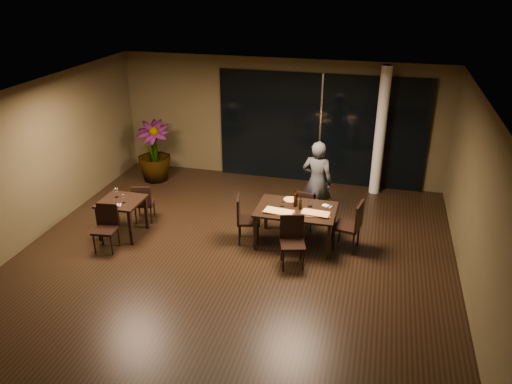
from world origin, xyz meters
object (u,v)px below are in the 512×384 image
at_px(chair_main_left, 244,217).
at_px(bottle_a, 295,200).
at_px(side_table, 122,206).
at_px(bottle_c, 296,198).
at_px(chair_side_far, 143,202).
at_px(chair_main_far, 306,207).
at_px(bottle_b, 300,203).
at_px(main_table, 296,212).
at_px(chair_main_near, 292,238).
at_px(chair_main_right, 352,224).
at_px(diner, 317,182).
at_px(potted_plant, 154,151).
at_px(chair_side_near, 106,225).

relative_size(chair_main_left, bottle_a, 3.48).
height_order(side_table, bottle_c, bottle_c).
distance_m(chair_main_left, chair_side_far, 2.27).
height_order(chair_main_far, bottle_b, bottle_b).
bearing_deg(chair_side_far, side_table, 59.64).
xyz_separation_m(main_table, chair_main_left, (-0.98, -0.16, -0.14)).
xyz_separation_m(side_table, chair_main_far, (3.49, 1.17, -0.15)).
xyz_separation_m(chair_main_far, chair_main_near, (-0.02, -1.40, 0.05)).
height_order(chair_main_right, chair_side_far, chair_main_right).
bearing_deg(diner, chair_main_right, 136.44).
bearing_deg(chair_side_far, bottle_b, 164.32).
height_order(chair_main_near, bottle_c, bottle_c).
bearing_deg(bottle_a, chair_main_far, 77.65).
bearing_deg(potted_plant, chair_main_left, -38.73).
height_order(side_table, chair_main_near, chair_main_near).
bearing_deg(chair_side_near, chair_main_near, -1.24).
bearing_deg(chair_main_right, chair_side_near, -65.51).
distance_m(chair_main_near, bottle_a, 0.90).
bearing_deg(chair_main_near, chair_main_far, 72.57).
distance_m(chair_side_far, potted_plant, 2.31).
bearing_deg(chair_main_near, bottle_a, 80.94).
bearing_deg(diner, main_table, 86.22).
relative_size(chair_main_left, diner, 0.54).
height_order(chair_side_near, bottle_a, bottle_a).
bearing_deg(chair_main_far, bottle_c, 91.37).
relative_size(potted_plant, bottle_a, 5.51).
relative_size(chair_side_near, bottle_a, 3.26).
height_order(chair_main_near, chair_side_far, chair_main_near).
height_order(side_table, bottle_b, bottle_b).
bearing_deg(chair_main_near, side_table, 159.70).
bearing_deg(chair_side_near, diner, 23.78).
xyz_separation_m(chair_main_near, bottle_c, (-0.11, 0.85, 0.41)).
bearing_deg(side_table, chair_main_near, -3.84).
bearing_deg(chair_main_right, side_table, -72.41).
relative_size(chair_main_near, chair_main_right, 0.94).
distance_m(diner, bottle_a, 1.05).
height_order(side_table, chair_side_far, chair_side_far).
xyz_separation_m(chair_main_right, potted_plant, (-5.04, 2.22, 0.20)).
bearing_deg(chair_main_near, bottle_c, 80.64).
bearing_deg(diner, side_table, 32.00).
bearing_deg(diner, chair_side_far, 24.68).
xyz_separation_m(chair_main_far, bottle_a, (-0.13, -0.59, 0.42)).
distance_m(chair_main_right, potted_plant, 5.51).
height_order(chair_side_near, diner, diner).
xyz_separation_m(chair_main_near, potted_plant, (-4.05, 2.98, 0.23)).
distance_m(chair_side_near, bottle_c, 3.62).
relative_size(chair_main_near, chair_side_far, 1.09).
distance_m(chair_side_far, bottle_b, 3.34).
relative_size(chair_side_near, bottle_b, 3.42).
xyz_separation_m(main_table, side_table, (-3.40, -0.50, -0.05)).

